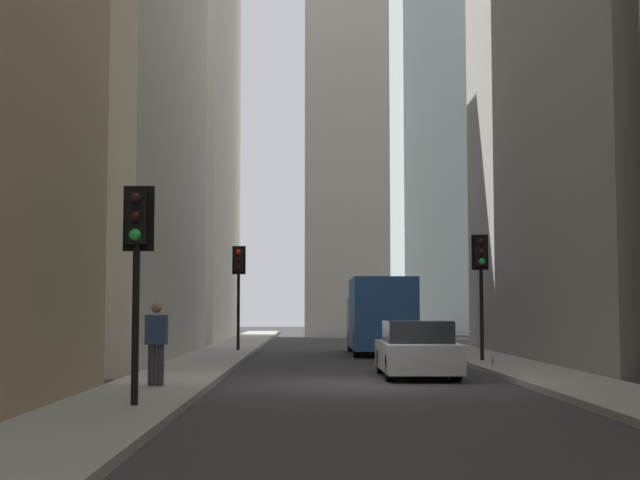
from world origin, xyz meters
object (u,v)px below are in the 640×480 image
Objects in this scene: delivery_truck at (380,316)px; pedestrian at (156,340)px; sedan_silver at (417,351)px; traffic_light_far_junction at (239,273)px; traffic_light_foreground at (137,243)px; traffic_light_midblock at (481,267)px; discarded_bottle at (492,361)px.

pedestrian is at bearing 159.79° from delivery_truck.
delivery_truck reaches higher than pedestrian.
sedan_silver is 1.07× the size of traffic_light_far_junction.
pedestrian reaches higher than sedan_silver.
traffic_light_foreground is at bearing 164.13° from delivery_truck.
traffic_light_midblock is 0.97× the size of traffic_light_far_junction.
traffic_light_midblock is (-6.58, -2.62, 1.53)m from delivery_truck.
pedestrian is at bearing 129.31° from discarded_bottle.
pedestrian is (-15.88, 5.85, -0.39)m from delivery_truck.
discarded_bottle is at bearing 175.49° from traffic_light_midblock.
traffic_light_midblock is (13.04, -8.20, 0.19)m from traffic_light_foreground.
delivery_truck is 1.78× the size of traffic_light_foreground.
traffic_light_foreground is (-19.62, 5.58, 1.35)m from delivery_truck.
sedan_silver is (-11.68, 0.00, -0.80)m from delivery_truck.
traffic_light_midblock is at bearing -42.31° from pedestrian.
delivery_truck is 1.50× the size of sedan_silver.
sedan_silver is 9.94m from traffic_light_foreground.
traffic_light_foreground is 20.25m from traffic_light_far_junction.
pedestrian is (-16.51, 0.42, -2.02)m from traffic_light_far_junction.
sedan_silver is at bearing 152.80° from traffic_light_midblock.
pedestrian is at bearing 137.69° from traffic_light_midblock.
traffic_light_far_junction reaches higher than pedestrian.
traffic_light_foreground is at bearing 179.56° from traffic_light_far_junction.
delivery_truck is at bearing 21.71° from traffic_light_midblock.
traffic_light_midblock is at bearing -158.29° from delivery_truck.
traffic_light_midblock is 10.80m from traffic_light_far_junction.
sedan_silver reaches higher than discarded_bottle.
traffic_light_foreground is 0.94× the size of traffic_light_midblock.
discarded_bottle is at bearing -165.13° from delivery_truck.
traffic_light_foreground is 15.40m from traffic_light_midblock.
traffic_light_midblock is at bearing -32.15° from traffic_light_foreground.
traffic_light_foreground is 13.47× the size of discarded_bottle.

